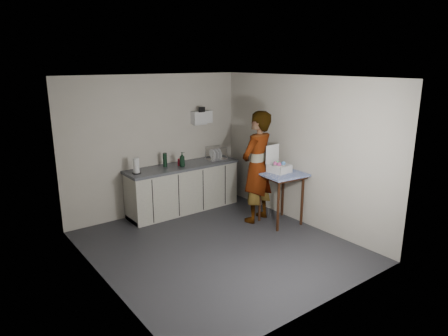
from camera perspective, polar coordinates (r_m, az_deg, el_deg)
ground at (r=6.40m, az=-0.81°, el=-11.13°), size 4.00×4.00×0.00m
wall_back at (r=7.60m, az=-9.74°, el=3.26°), size 3.60×0.02×2.60m
wall_right at (r=7.11m, az=10.88°, el=2.41°), size 0.02×4.00×2.60m
wall_left at (r=5.14m, az=-17.22°, el=-2.87°), size 0.02×4.00×2.60m
ceiling at (r=5.75m, az=-0.91°, el=12.78°), size 3.60×4.00×0.01m
kitchen_counter at (r=7.76m, az=-5.85°, el=-3.02°), size 2.24×0.62×0.91m
wall_shelf at (r=7.96m, az=-3.22°, el=7.25°), size 0.42×0.18×0.37m
side_table at (r=7.07m, az=8.20°, el=-1.61°), size 0.79×0.79×0.94m
standing_man at (r=7.10m, az=4.74°, el=0.13°), size 0.83×0.66×2.00m
soap_bottle at (r=7.47m, az=-6.00°, el=1.22°), size 0.15×0.15×0.28m
soda_can at (r=7.59m, az=-6.37°, el=0.85°), size 0.07×0.07×0.13m
dark_bottle at (r=7.51m, az=-8.44°, el=1.16°), size 0.08×0.08×0.26m
paper_towel at (r=7.15m, az=-12.42°, el=0.26°), size 0.16×0.16×0.28m
dish_rack at (r=7.97m, az=-1.15°, el=1.60°), size 0.38×0.29×0.27m
bakery_box at (r=7.06m, az=7.78°, el=0.26°), size 0.35×0.37×0.46m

